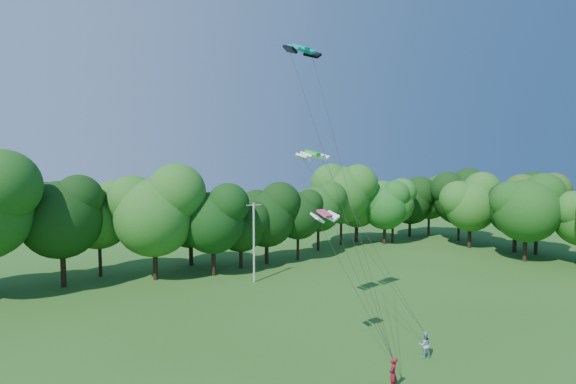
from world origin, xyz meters
TOP-DOWN VIEW (x-y plane):
  - utility_pole at (6.16, 27.30)m, footprint 1.72×0.29m
  - kite_flyer_left at (1.76, 3.10)m, footprint 0.84×0.76m
  - kite_flyer_right at (6.71, 4.91)m, footprint 1.07×0.98m
  - kite_teal at (1.72, 12.30)m, footprint 3.03×1.74m
  - kite_green at (4.49, 14.62)m, footprint 3.05×1.86m
  - kite_pink at (0.72, 8.27)m, footprint 2.01×1.11m
  - tree_back_center at (3.66, 32.27)m, footprint 7.73×7.73m
  - tree_back_east at (33.62, 34.74)m, footprint 7.50×7.50m
  - tree_flank_east at (45.49, 17.61)m, footprint 8.64×8.64m

SIDE VIEW (x-z plane):
  - kite_flyer_right at x=6.71m, z-range 0.00..1.77m
  - kite_flyer_left at x=1.76m, z-range 0.00..1.93m
  - utility_pole at x=6.16m, z-range 0.11..8.72m
  - tree_back_east at x=33.62m, z-range 1.36..12.27m
  - tree_back_center at x=3.66m, z-range 1.40..12.64m
  - tree_flank_east at x=45.49m, z-range 1.56..14.13m
  - kite_pink at x=0.72m, z-range 9.64..10.11m
  - kite_green at x=4.49m, z-range 13.63..14.10m
  - kite_teal at x=1.72m, z-range 21.05..21.66m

